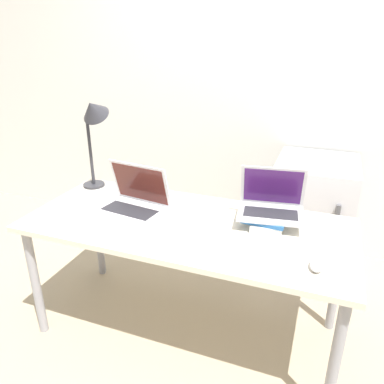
{
  "coord_description": "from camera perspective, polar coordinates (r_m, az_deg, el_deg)",
  "views": [
    {
      "loc": [
        0.65,
        -1.26,
        1.63
      ],
      "look_at": [
        0.03,
        0.37,
        0.9
      ],
      "focal_mm": 35.0,
      "sensor_mm": 36.0,
      "label": 1
    }
  ],
  "objects": [
    {
      "name": "desk_lamp",
      "position": [
        2.35,
        -14.87,
        10.59
      ],
      "size": [
        0.23,
        0.2,
        0.6
      ],
      "color": "#28282D",
      "rests_on": "desk"
    },
    {
      "name": "laptop_left",
      "position": [
        2.13,
        -8.8,
        -1.42
      ],
      "size": [
        0.41,
        0.31,
        0.26
      ],
      "color": "silver",
      "rests_on": "desk"
    },
    {
      "name": "wall_back",
      "position": [
        2.97,
        8.34,
        17.16
      ],
      "size": [
        8.0,
        0.05,
        2.7
      ],
      "color": "silver",
      "rests_on": "ground_plane"
    },
    {
      "name": "laptop_on_books",
      "position": [
        1.98,
        11.98,
        -1.84
      ],
      "size": [
        0.36,
        0.28,
        0.24
      ],
      "color": "#B2B2B7",
      "rests_on": "book_stack"
    },
    {
      "name": "mouse",
      "position": [
        1.7,
        18.5,
        -10.42
      ],
      "size": [
        0.06,
        0.11,
        0.04
      ],
      "color": "#B2B2B7",
      "rests_on": "desk"
    },
    {
      "name": "wireless_keyboard",
      "position": [
        1.7,
        10.24,
        -10.03
      ],
      "size": [
        0.28,
        0.12,
        0.01
      ],
      "color": "silver",
      "rests_on": "desk"
    },
    {
      "name": "mini_fridge",
      "position": [
        2.82,
        17.65,
        -3.73
      ],
      "size": [
        0.53,
        0.6,
        0.85
      ],
      "color": "silver",
      "rests_on": "ground_plane"
    },
    {
      "name": "ground_plane",
      "position": [
        2.16,
        -4.71,
        -26.26
      ],
      "size": [
        14.0,
        14.0,
        0.0
      ],
      "primitive_type": "plane",
      "color": "gray"
    },
    {
      "name": "book_stack",
      "position": [
        2.0,
        11.4,
        -3.96
      ],
      "size": [
        0.23,
        0.27,
        0.06
      ],
      "color": "white",
      "rests_on": "desk"
    },
    {
      "name": "desk",
      "position": [
        2.02,
        -0.79,
        -6.42
      ],
      "size": [
        1.72,
        0.75,
        0.72
      ],
      "color": "beige",
      "rests_on": "ground_plane"
    }
  ]
}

